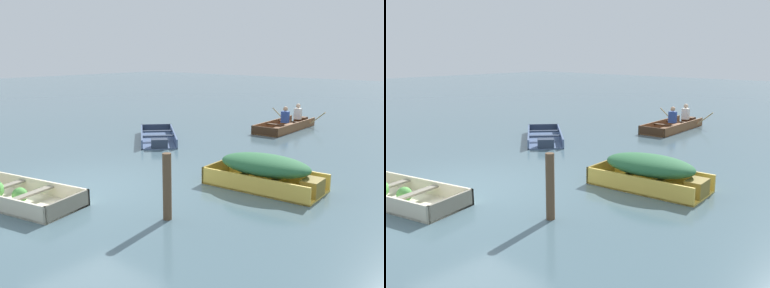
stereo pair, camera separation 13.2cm
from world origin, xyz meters
TOP-DOWN VIEW (x-y plane):
  - ground_plane at (0.00, 0.00)m, footprint 80.00×80.00m
  - dinghy_cream_foreground at (-0.43, -1.54)m, footprint 2.97×1.72m
  - skiff_slate_blue_near_moored at (-2.48, 4.58)m, footprint 2.94×2.81m
  - skiff_yellow_mid_moored at (2.94, 2.59)m, footprint 2.65×1.38m
  - rowboat_wooden_brown_with_crew at (-0.35, 9.51)m, footprint 2.29×3.35m
  - mooring_post at (2.59, -0.13)m, footprint 0.16×0.16m

SIDE VIEW (x-z plane):
  - ground_plane at x=0.00m, z-range 0.00..0.00m
  - skiff_slate_blue_near_moored at x=-2.48m, z-range -0.05..0.25m
  - dinghy_cream_foreground at x=-0.43m, z-range -0.07..0.34m
  - rowboat_wooden_brown_with_crew at x=-0.35m, z-range -0.27..0.62m
  - skiff_yellow_mid_moored at x=2.94m, z-range 0.06..0.80m
  - mooring_post at x=2.59m, z-range 0.00..1.22m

